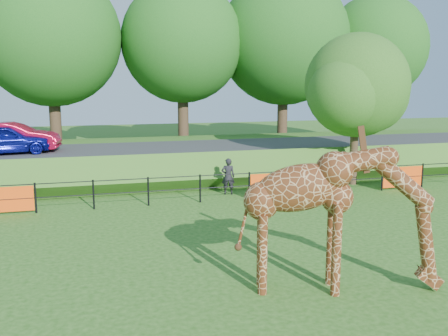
{
  "coord_description": "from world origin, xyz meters",
  "views": [
    {
      "loc": [
        -4.09,
        -10.44,
        4.63
      ],
      "look_at": [
        -0.09,
        4.17,
        2.0
      ],
      "focal_mm": 40.0,
      "sensor_mm": 36.0,
      "label": 1
    }
  ],
  "objects_px": {
    "giraffe": "(341,219)",
    "car_blue": "(4,139)",
    "tree_east": "(358,90)",
    "visitor": "(228,176)",
    "car_red": "(13,137)"
  },
  "relations": [
    {
      "from": "car_blue",
      "to": "tree_east",
      "type": "bearing_deg",
      "value": -113.92
    },
    {
      "from": "tree_east",
      "to": "visitor",
      "type": "bearing_deg",
      "value": -174.71
    },
    {
      "from": "car_blue",
      "to": "car_red",
      "type": "distance_m",
      "value": 0.79
    },
    {
      "from": "car_blue",
      "to": "tree_east",
      "type": "distance_m",
      "value": 15.95
    },
    {
      "from": "giraffe",
      "to": "visitor",
      "type": "bearing_deg",
      "value": 105.08
    },
    {
      "from": "giraffe",
      "to": "car_blue",
      "type": "distance_m",
      "value": 16.92
    },
    {
      "from": "giraffe",
      "to": "car_blue",
      "type": "relative_size",
      "value": 1.18
    },
    {
      "from": "car_blue",
      "to": "tree_east",
      "type": "xyz_separation_m",
      "value": [
        15.31,
        -3.86,
        2.2
      ]
    },
    {
      "from": "giraffe",
      "to": "car_red",
      "type": "height_order",
      "value": "giraffe"
    },
    {
      "from": "visitor",
      "to": "tree_east",
      "type": "distance_m",
      "value": 7.13
    },
    {
      "from": "car_red",
      "to": "tree_east",
      "type": "distance_m",
      "value": 15.87
    },
    {
      "from": "giraffe",
      "to": "tree_east",
      "type": "relative_size",
      "value": 0.68
    },
    {
      "from": "car_blue",
      "to": "tree_east",
      "type": "relative_size",
      "value": 0.58
    },
    {
      "from": "giraffe",
      "to": "tree_east",
      "type": "bearing_deg",
      "value": 75.04
    },
    {
      "from": "giraffe",
      "to": "tree_east",
      "type": "distance_m",
      "value": 12.58
    }
  ]
}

